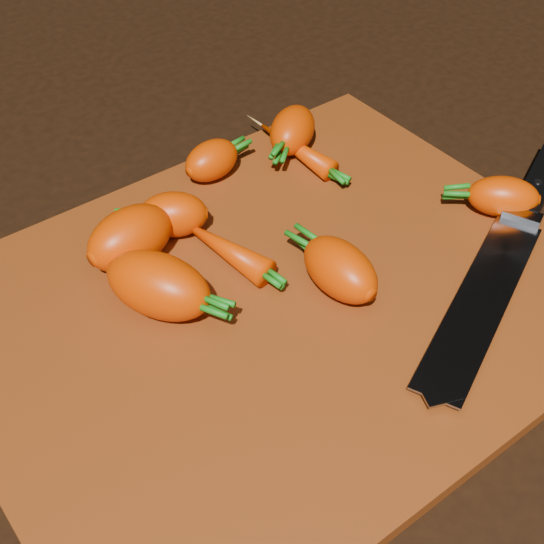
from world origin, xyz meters
TOP-DOWN VIEW (x-y plane):
  - ground at (0.00, 0.00)m, footprint 2.00×2.00m
  - cutting_board at (0.00, 0.00)m, footprint 0.50×0.40m
  - carrot_0 at (-0.07, 0.11)m, footprint 0.08×0.06m
  - carrot_1 at (-0.02, 0.12)m, footprint 0.07×0.07m
  - carrot_2 at (-0.08, 0.04)m, footprint 0.08×0.10m
  - carrot_3 at (0.04, -0.02)m, footprint 0.04×0.07m
  - carrot_4 at (0.14, 0.16)m, footprint 0.08×0.07m
  - carrot_5 at (0.05, 0.16)m, footprint 0.06×0.04m
  - carrot_6 at (0.22, -0.04)m, footprint 0.07×0.07m
  - carrot_7 at (0.13, 0.14)m, footprint 0.03×0.10m
  - carrot_8 at (-0.01, 0.06)m, footprint 0.04×0.10m
  - knife at (0.13, -0.10)m, footprint 0.33×0.17m

SIDE VIEW (x-z plane):
  - ground at x=0.00m, z-range -0.01..0.00m
  - cutting_board at x=0.00m, z-range 0.00..0.01m
  - knife at x=0.13m, z-range 0.01..0.03m
  - carrot_7 at x=0.13m, z-range 0.01..0.03m
  - carrot_8 at x=-0.01m, z-range 0.01..0.04m
  - carrot_6 at x=0.22m, z-range 0.01..0.05m
  - carrot_5 at x=0.05m, z-range 0.01..0.05m
  - carrot_1 at x=-0.02m, z-range 0.01..0.05m
  - carrot_4 at x=0.14m, z-range 0.01..0.05m
  - carrot_3 at x=0.04m, z-range 0.01..0.06m
  - carrot_0 at x=-0.07m, z-range 0.01..0.06m
  - carrot_2 at x=-0.08m, z-range 0.01..0.06m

